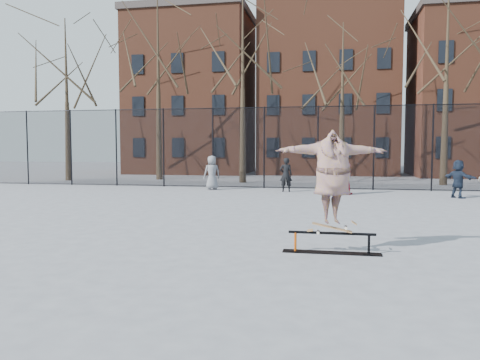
% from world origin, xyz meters
% --- Properties ---
extents(ground, '(100.00, 100.00, 0.00)m').
position_xyz_m(ground, '(0.00, 0.00, 0.00)').
color(ground, slate).
extents(skate_rail, '(1.86, 0.28, 0.41)m').
position_xyz_m(skate_rail, '(1.87, -0.82, 0.16)').
color(skate_rail, black).
rests_on(skate_rail, ground).
extents(skateboard, '(0.82, 0.19, 0.10)m').
position_xyz_m(skateboard, '(1.87, -0.82, 0.46)').
color(skateboard, olive).
rests_on(skateboard, skate_rail).
extents(skater, '(2.25, 1.17, 1.77)m').
position_xyz_m(skater, '(1.87, -0.82, 1.39)').
color(skater, '#50378B').
rests_on(skater, skateboard).
extents(bystander_grey, '(0.95, 0.86, 1.63)m').
position_xyz_m(bystander_grey, '(-3.72, 11.71, 0.81)').
color(bystander_grey, slate).
rests_on(bystander_grey, ground).
extents(bystander_black, '(0.62, 0.46, 1.54)m').
position_xyz_m(bystander_black, '(-0.17, 11.39, 0.77)').
color(bystander_black, black).
rests_on(bystander_black, ground).
extents(bystander_red, '(0.90, 0.72, 1.79)m').
position_xyz_m(bystander_red, '(2.33, 10.64, 0.89)').
color(bystander_red, '#A70E21').
rests_on(bystander_red, ground).
extents(bystander_navy, '(1.22, 1.39, 1.52)m').
position_xyz_m(bystander_navy, '(6.80, 10.02, 0.76)').
color(bystander_navy, '#1A2435').
rests_on(bystander_navy, ground).
extents(bystander_extra, '(0.89, 0.61, 1.76)m').
position_xyz_m(bystander_extra, '(2.07, 10.40, 0.88)').
color(bystander_extra, slate).
rests_on(bystander_extra, ground).
extents(fence, '(34.03, 0.07, 4.00)m').
position_xyz_m(fence, '(-0.01, 13.00, 2.05)').
color(fence, black).
rests_on(fence, ground).
extents(tree_row, '(33.66, 7.46, 10.67)m').
position_xyz_m(tree_row, '(-0.25, 17.15, 7.36)').
color(tree_row, black).
rests_on(tree_row, ground).
extents(rowhouses, '(29.00, 7.00, 13.00)m').
position_xyz_m(rowhouses, '(0.72, 26.00, 6.06)').
color(rowhouses, '#5C2F1E').
rests_on(rowhouses, ground).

